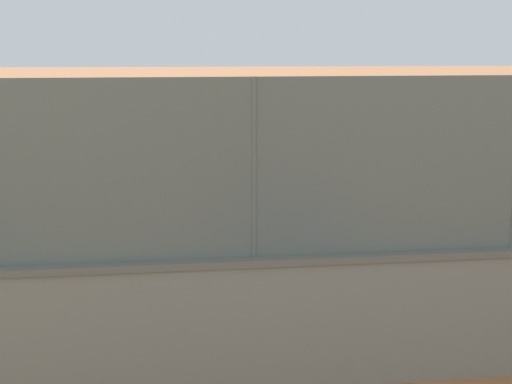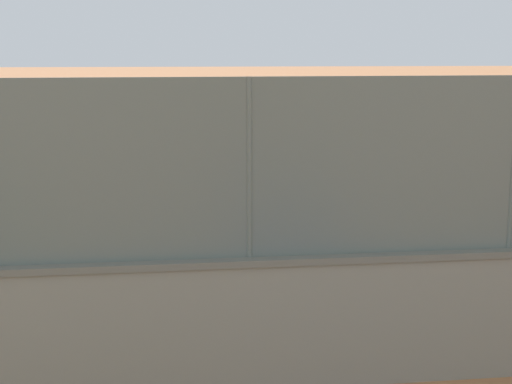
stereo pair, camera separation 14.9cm
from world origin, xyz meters
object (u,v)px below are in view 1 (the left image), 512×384
player_crossing_court (327,193)px  player_near_wall_returning (135,251)px  player_baseline_waiting (186,155)px  sports_ball (372,197)px

player_crossing_court → player_near_wall_returning: bearing=46.7°
player_baseline_waiting → player_near_wall_returning: (1.04, 9.88, -0.12)m
sports_ball → player_near_wall_returning: bearing=30.1°
player_crossing_court → sports_ball: 1.67m
player_crossing_court → player_baseline_waiting: (2.87, -5.73, 0.08)m
player_crossing_court → player_baseline_waiting: player_baseline_waiting is taller
player_baseline_waiting → player_near_wall_returning: bearing=84.0°
player_crossing_court → sports_ball: player_crossing_court is taller
player_near_wall_returning → sports_ball: bearing=-149.9°
player_baseline_waiting → sports_ball: player_baseline_waiting is taller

